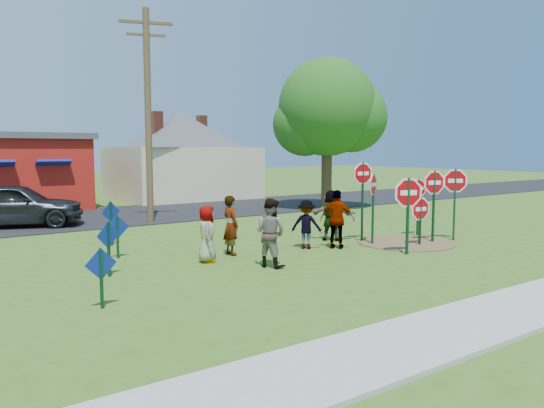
{
  "coord_description": "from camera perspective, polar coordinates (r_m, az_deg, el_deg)",
  "views": [
    {
      "loc": [
        -9.18,
        -12.6,
        3.13
      ],
      "look_at": [
        0.34,
        0.83,
        1.4
      ],
      "focal_mm": 35.0,
      "sensor_mm": 36.0,
      "label": 1
    }
  ],
  "objects": [
    {
      "name": "blue_diamond_c",
      "position": [
        15.75,
        -16.29,
        -2.9
      ],
      "size": [
        0.69,
        0.07,
        1.24
      ],
      "rotation": [
        0.0,
        0.0,
        0.02
      ],
      "color": "#103B20",
      "rests_on": "ground"
    },
    {
      "name": "person_e",
      "position": [
        16.65,
        7.04,
        -1.66
      ],
      "size": [
        1.02,
        1.13,
        1.84
      ],
      "primitive_type": "imported",
      "rotation": [
        0.0,
        0.0,
        2.24
      ],
      "color": "#412B53",
      "rests_on": "ground"
    },
    {
      "name": "stop_sign_a",
      "position": [
        16.05,
        14.44,
        0.53
      ],
      "size": [
        1.13,
        0.45,
        2.44
      ],
      "rotation": [
        0.0,
        0.0,
        -0.37
      ],
      "color": "#103B20",
      "rests_on": "ground"
    },
    {
      "name": "person_c",
      "position": [
        14.01,
        -0.2,
        -3.1
      ],
      "size": [
        0.97,
        1.08,
        1.82
      ],
      "primitive_type": "imported",
      "rotation": [
        0.0,
        0.0,
        1.95
      ],
      "color": "brown",
      "rests_on": "ground"
    },
    {
      "name": "blue_diamond_d",
      "position": [
        17.84,
        -16.94,
        -1.44
      ],
      "size": [
        0.67,
        0.23,
        1.45
      ],
      "rotation": [
        0.0,
        0.0,
        0.31
      ],
      "color": "#103B20",
      "rests_on": "ground"
    },
    {
      "name": "sidewalk",
      "position": [
        11.09,
        23.63,
        -10.69
      ],
      "size": [
        22.0,
        1.8,
        0.08
      ],
      "primitive_type": "cube",
      "color": "#9E9E99",
      "rests_on": "ground"
    },
    {
      "name": "ground",
      "position": [
        15.9,
        0.74,
        -5.35
      ],
      "size": [
        120.0,
        120.0,
        0.0
      ],
      "primitive_type": "plane",
      "color": "#365C1A",
      "rests_on": "ground"
    },
    {
      "name": "person_f",
      "position": [
        18.12,
        6.41,
        -1.2
      ],
      "size": [
        1.46,
        1.54,
        1.74
      ],
      "primitive_type": "imported",
      "rotation": [
        0.0,
        0.0,
        2.3
      ],
      "color": "#1D4C2F",
      "rests_on": "ground"
    },
    {
      "name": "person_b",
      "position": [
        15.59,
        -4.46,
        -2.31
      ],
      "size": [
        0.43,
        0.65,
        1.76
      ],
      "primitive_type": "imported",
      "rotation": [
        0.0,
        0.0,
        1.56
      ],
      "color": "#277270",
      "rests_on": "ground"
    },
    {
      "name": "dirt_patch",
      "position": [
        18.2,
        14.2,
        -4.03
      ],
      "size": [
        3.2,
        3.2,
        0.03
      ],
      "primitive_type": "cylinder",
      "color": "brown",
      "rests_on": "ground"
    },
    {
      "name": "blue_diamond_a",
      "position": [
        10.93,
        -17.91,
        -6.89
      ],
      "size": [
        0.65,
        0.07,
        1.21
      ],
      "rotation": [
        0.0,
        0.0,
        0.08
      ],
      "color": "#103B20",
      "rests_on": "ground"
    },
    {
      "name": "stop_sign_e",
      "position": [
        17.72,
        15.67,
        -0.81
      ],
      "size": [
        1.02,
        0.13,
        1.7
      ],
      "rotation": [
        0.0,
        0.0,
        -0.11
      ],
      "color": "#103B20",
      "rests_on": "ground"
    },
    {
      "name": "blue_diamond_b",
      "position": [
        13.55,
        -17.18,
        -3.96
      ],
      "size": [
        0.65,
        0.26,
        1.37
      ],
      "rotation": [
        0.0,
        0.0,
        0.36
      ],
      "color": "#103B20",
      "rests_on": "ground"
    },
    {
      "name": "stop_sign_f",
      "position": [
        19.03,
        19.1,
        1.8
      ],
      "size": [
        0.81,
        0.76,
        2.58
      ],
      "rotation": [
        0.0,
        0.0,
        -0.75
      ],
      "color": "#103B20",
      "rests_on": "ground"
    },
    {
      "name": "road",
      "position": [
        25.98,
        -14.36,
        -1.06
      ],
      "size": [
        120.0,
        7.5,
        0.04
      ],
      "primitive_type": "cube",
      "color": "black",
      "rests_on": "ground"
    },
    {
      "name": "suv",
      "position": [
        23.32,
        -25.98,
        -0.05
      ],
      "size": [
        5.54,
        3.82,
        1.75
      ],
      "primitive_type": "imported",
      "rotation": [
        0.0,
        0.0,
        1.19
      ],
      "color": "#333338",
      "rests_on": "road"
    },
    {
      "name": "person_d",
      "position": [
        16.57,
        3.73,
        -2.23
      ],
      "size": [
        1.07,
        1.12,
        1.52
      ],
      "primitive_type": "imported",
      "rotation": [
        0.0,
        0.0,
        2.27
      ],
      "color": "#323337",
      "rests_on": "ground"
    },
    {
      "name": "stop_sign_g",
      "position": [
        17.49,
        10.83,
        1.25
      ],
      "size": [
        0.87,
        0.48,
        2.45
      ],
      "rotation": [
        0.0,
        0.0,
        0.49
      ],
      "color": "#103B20",
      "rests_on": "ground"
    },
    {
      "name": "stop_sign_b",
      "position": [
        17.97,
        9.73,
        2.42
      ],
      "size": [
        0.97,
        0.2,
        2.79
      ],
      "rotation": [
        0.0,
        0.0,
        -0.19
      ],
      "color": "#103B20",
      "rests_on": "ground"
    },
    {
      "name": "cream_house",
      "position": [
        33.94,
        -9.74,
        5.57
      ],
      "size": [
        9.4,
        9.4,
        6.5
      ],
      "color": "beige",
      "rests_on": "ground"
    },
    {
      "name": "person_a",
      "position": [
        14.72,
        -7.0,
        -3.2
      ],
      "size": [
        0.8,
        0.91,
        1.57
      ],
      "primitive_type": "imported",
      "rotation": [
        0.0,
        0.0,
        1.09
      ],
      "color": "#45578A",
      "rests_on": "ground"
    },
    {
      "name": "stop_sign_d",
      "position": [
        19.62,
        15.46,
        1.16
      ],
      "size": [
        0.94,
        0.14,
        2.18
      ],
      "rotation": [
        0.0,
        0.0,
        -0.14
      ],
      "color": "#103B20",
      "rests_on": "ground"
    },
    {
      "name": "leafy_tree",
      "position": [
        27.11,
        6.17,
        9.75
      ],
      "size": [
        5.38,
        4.91,
        7.64
      ],
      "color": "#382819",
      "rests_on": "ground"
    },
    {
      "name": "stop_sign_c",
      "position": [
        18.35,
        17.04,
        1.48
      ],
      "size": [
        1.05,
        0.31,
        2.55
      ],
      "rotation": [
        0.0,
        0.0,
        -0.27
      ],
      "color": "#103B20",
      "rests_on": "ground"
    },
    {
      "name": "utility_pole",
      "position": [
        22.94,
        -13.19,
        9.65
      ],
      "size": [
        2.09,
        0.79,
        8.84
      ],
      "rotation": [
        0.0,
        0.0,
        -0.32
      ],
      "color": "#4C3823",
      "rests_on": "ground"
    }
  ]
}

